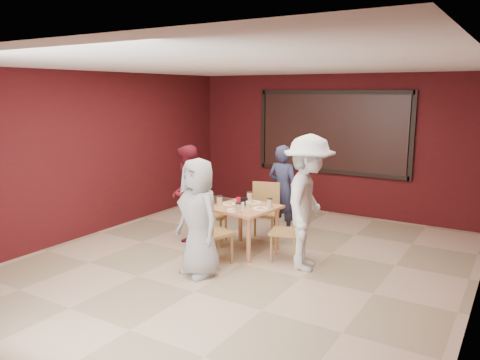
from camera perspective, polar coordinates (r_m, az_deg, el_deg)
The scene contains 11 objects.
floor at distance 6.88m, azimuth 0.15°, elevation -10.20°, with size 7.00×7.00×0.00m, color #CAAA8C.
window_blinds at distance 9.57m, azimuth 11.07°, elevation 5.72°, with size 3.00×0.02×1.50m, color black.
dining_table at distance 7.22m, azimuth 0.52°, elevation -3.89°, with size 1.01×1.01×0.87m.
chair_front at distance 6.69m, azimuth -3.74°, elevation -6.05°, with size 0.56×0.56×0.94m.
chair_back at distance 7.82m, azimuth 3.01°, elevation -3.44°, with size 0.58×0.58×0.96m.
chair_left at distance 7.66m, azimuth -4.03°, elevation -3.78°, with size 0.60×0.60×0.96m.
chair_right at distance 6.90m, azimuth 6.16°, elevation -5.87°, with size 0.52×0.52×0.87m.
diner_front at distance 6.29m, azimuth -5.09°, elevation -4.58°, with size 0.78×0.51×1.61m, color #9F9F9F.
diner_back at distance 8.10m, azimuth 5.25°, elevation -1.22°, with size 0.57×0.38×1.57m, color #2B2F4E.
diner_left at distance 7.83m, azimuth -6.45°, elevation -1.57°, with size 0.77×0.60×1.59m, color maroon.
diner_right at distance 6.53m, azimuth 8.30°, elevation -2.77°, with size 1.22×0.70×1.89m, color silver.
Camera 1 is at (3.36, -5.48, 2.47)m, focal length 35.00 mm.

